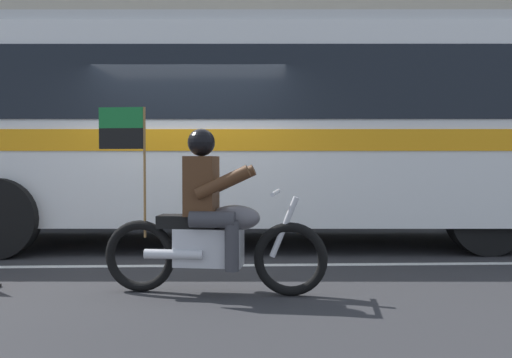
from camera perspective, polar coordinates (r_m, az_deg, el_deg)
ground_plane at (r=7.44m, az=-6.82°, el=-7.92°), size 60.00×60.00×0.00m
sidewalk_curb at (r=12.47m, az=-4.94°, el=-3.60°), size 28.00×3.80×0.15m
lane_center_stripe at (r=6.85m, az=-7.22°, el=-8.73°), size 26.60×0.14×0.01m
transit_bus at (r=8.53m, az=0.09°, el=6.05°), size 11.05×3.02×3.22m
motorcycle_with_rider at (r=5.33m, az=-4.57°, el=-4.56°), size 2.18×0.69×1.78m
fire_hydrant at (r=12.12m, az=-18.38°, el=-1.74°), size 0.22×0.30×0.75m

